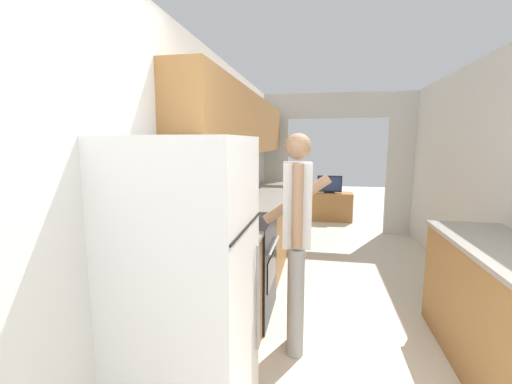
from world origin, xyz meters
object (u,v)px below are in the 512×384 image
range_oven (239,266)px  tv_cabinet (329,206)px  refrigerator (188,288)px  television (330,184)px  person (297,237)px

range_oven → tv_cabinet: 4.31m
refrigerator → television: bearing=80.7°
refrigerator → television: (0.90, 5.50, -0.07)m
refrigerator → tv_cabinet: 5.64m
person → tv_cabinet: size_ratio=1.79×
range_oven → person: size_ratio=0.62×
tv_cabinet → television: (-0.00, -0.04, 0.47)m
refrigerator → tv_cabinet: refrigerator is taller
range_oven → person: (0.57, -0.48, 0.45)m
range_oven → person: bearing=-39.9°
range_oven → person: 0.87m
television → person: bearing=-94.4°
range_oven → tv_cabinet: (0.93, 4.21, -0.17)m
person → tv_cabinet: bearing=-9.4°
person → television: 4.66m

